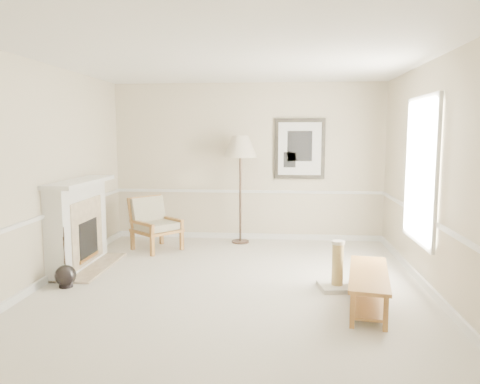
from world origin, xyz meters
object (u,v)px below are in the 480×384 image
object	(u,v)px
armchair	(153,221)
floor_lamp	(240,150)
scratching_post	(337,274)
floor_vase	(66,276)
bench	(368,284)

from	to	relation	value
armchair	floor_lamp	world-z (taller)	floor_lamp
armchair	scratching_post	bearing A→B (deg)	-81.91
armchair	scratching_post	size ratio (longest dim) A/B	1.56
floor_lamp	scratching_post	distance (m)	3.21
floor_vase	bench	world-z (taller)	floor_vase
floor_lamp	bench	distance (m)	3.78
armchair	scratching_post	world-z (taller)	armchair
floor_vase	armchair	size ratio (longest dim) A/B	0.81
floor_vase	bench	distance (m)	3.80
armchair	bench	distance (m)	4.03
floor_vase	scratching_post	world-z (taller)	floor_vase
floor_lamp	scratching_post	xyz separation A→B (m)	(1.46, -2.44, -1.50)
floor_lamp	scratching_post	bearing A→B (deg)	-59.08
floor_vase	armchair	world-z (taller)	armchair
bench	armchair	bearing A→B (deg)	142.48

